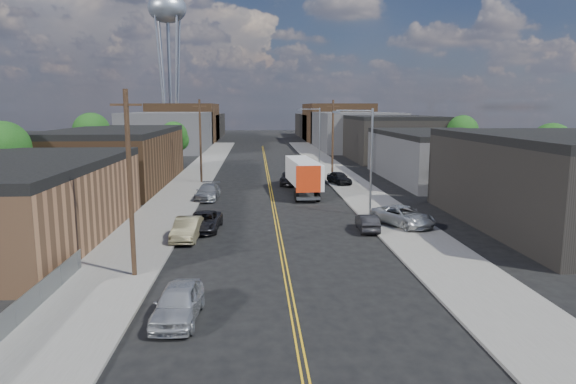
{
  "coord_description": "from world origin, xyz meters",
  "views": [
    {
      "loc": [
        -1.6,
        -17.02,
        9.07
      ],
      "look_at": [
        0.89,
        22.62,
        2.5
      ],
      "focal_mm": 32.0,
      "sensor_mm": 36.0,
      "label": 1
    }
  ],
  "objects": [
    {
      "name": "centerline",
      "position": [
        0.0,
        45.0,
        0.01
      ],
      "size": [
        0.32,
        120.0,
        0.01
      ],
      "primitive_type": "cube",
      "color": "gold",
      "rests_on": "ground"
    },
    {
      "name": "car_right_lot_c",
      "position": [
        8.2,
        42.41,
        0.87
      ],
      "size": [
        2.83,
        4.55,
        1.45
      ],
      "primitive_type": "imported",
      "rotation": [
        0.0,
        0.0,
        0.28
      ],
      "color": "black",
      "rests_on": "sidewalk_right"
    },
    {
      "name": "car_ahead_truck",
      "position": [
        2.64,
        42.85,
        0.81
      ],
      "size": [
        3.3,
        6.08,
        1.62
      ],
      "primitive_type": "imported",
      "rotation": [
        0.0,
        0.0,
        -0.11
      ],
      "color": "black",
      "rests_on": "ground"
    },
    {
      "name": "tree_left_mid",
      "position": [
        -23.94,
        55.0,
        5.48
      ],
      "size": [
        5.1,
        5.04,
        8.37
      ],
      "color": "black",
      "rests_on": "ground"
    },
    {
      "name": "ground",
      "position": [
        0.0,
        60.0,
        0.0
      ],
      "size": [
        260.0,
        260.0,
        0.0
      ],
      "primitive_type": "plane",
      "color": "black",
      "rests_on": "ground"
    },
    {
      "name": "sidewalk_right",
      "position": [
        9.5,
        45.0,
        0.07
      ],
      "size": [
        5.0,
        140.0,
        0.15
      ],
      "primitive_type": "cube",
      "color": "slate",
      "rests_on": "ground"
    },
    {
      "name": "tree_right_far",
      "position": [
        30.06,
        60.0,
        5.18
      ],
      "size": [
        4.85,
        4.76,
        7.91
      ],
      "color": "black",
      "rests_on": "ground"
    },
    {
      "name": "skyline_left_c",
      "position": [
        -20.0,
        140.0,
        3.5
      ],
      "size": [
        16.0,
        40.0,
        7.0
      ],
      "primitive_type": "cube",
      "color": "black",
      "rests_on": "ground"
    },
    {
      "name": "skyline_right_b",
      "position": [
        20.0,
        120.0,
        5.0
      ],
      "size": [
        16.0,
        26.0,
        10.0
      ],
      "primitive_type": "cube",
      "color": "#482F1C",
      "rests_on": "ground"
    },
    {
      "name": "warehouse_tan",
      "position": [
        -18.0,
        18.0,
        2.8
      ],
      "size": [
        12.0,
        22.0,
        5.6
      ],
      "color": "brown",
      "rests_on": "ground"
    },
    {
      "name": "car_right_lot_a",
      "position": [
        9.55,
        20.56,
        0.9
      ],
      "size": [
        4.72,
        5.92,
        1.5
      ],
      "primitive_type": "imported",
      "rotation": [
        0.0,
        0.0,
        0.49
      ],
      "color": "#B8BCBE",
      "rests_on": "sidewalk_right"
    },
    {
      "name": "utility_pole_left_far",
      "position": [
        -8.2,
        45.0,
        5.14
      ],
      "size": [
        1.6,
        0.26,
        10.0
      ],
      "color": "black",
      "rests_on": "ground"
    },
    {
      "name": "sidewalk_left",
      "position": [
        -9.5,
        45.0,
        0.07
      ],
      "size": [
        5.0,
        140.0,
        0.15
      ],
      "primitive_type": "cube",
      "color": "slate",
      "rests_on": "ground"
    },
    {
      "name": "streetlight_far",
      "position": [
        7.6,
        60.0,
        5.33
      ],
      "size": [
        3.39,
        0.25,
        9.0
      ],
      "color": "gray",
      "rests_on": "ground"
    },
    {
      "name": "car_left_d",
      "position": [
        -6.4,
        33.68,
        0.76
      ],
      "size": [
        2.46,
        5.35,
        1.52
      ],
      "primitive_type": "imported",
      "rotation": [
        0.0,
        0.0,
        -0.07
      ],
      "color": "#989B9C",
      "rests_on": "ground"
    },
    {
      "name": "utility_pole_left_near",
      "position": [
        -8.2,
        10.0,
        5.14
      ],
      "size": [
        1.6,
        0.26,
        10.0
      ],
      "color": "black",
      "rests_on": "ground"
    },
    {
      "name": "tree_right_near",
      "position": [
        30.06,
        36.0,
        4.87
      ],
      "size": [
        4.6,
        4.48,
        7.44
      ],
      "color": "black",
      "rests_on": "ground"
    },
    {
      "name": "chainlink_fence",
      "position": [
        -11.5,
        3.5,
        0.66
      ],
      "size": [
        0.05,
        16.0,
        1.22
      ],
      "color": "slate",
      "rests_on": "ground"
    },
    {
      "name": "car_left_a",
      "position": [
        -5.0,
        4.17,
        0.78
      ],
      "size": [
        2.07,
        4.66,
        1.56
      ],
      "primitive_type": "imported",
      "rotation": [
        0.0,
        0.0,
        -0.05
      ],
      "color": "silver",
      "rests_on": "ground"
    },
    {
      "name": "skyline_right_a",
      "position": [
        20.0,
        95.0,
        4.0
      ],
      "size": [
        16.0,
        30.0,
        8.0
      ],
      "primitive_type": "cube",
      "color": "#3A3A3D",
      "rests_on": "ground"
    },
    {
      "name": "car_right_oncoming",
      "position": [
        6.6,
        19.62,
        0.63
      ],
      "size": [
        1.53,
        3.91,
        1.27
      ],
      "primitive_type": "imported",
      "rotation": [
        0.0,
        0.0,
        3.09
      ],
      "color": "black",
      "rests_on": "ground"
    },
    {
      "name": "industrial_right_a",
      "position": [
        21.99,
        20.0,
        3.55
      ],
      "size": [
        14.0,
        22.0,
        7.1
      ],
      "color": "black",
      "rests_on": "ground"
    },
    {
      "name": "tree_left_far",
      "position": [
        -13.94,
        62.0,
        4.57
      ],
      "size": [
        4.35,
        4.2,
        6.97
      ],
      "color": "black",
      "rests_on": "ground"
    },
    {
      "name": "streetlight_near",
      "position": [
        7.6,
        25.0,
        5.33
      ],
      "size": [
        3.39,
        0.25,
        9.0
      ],
      "color": "gray",
      "rests_on": "ground"
    },
    {
      "name": "water_tower",
      "position": [
        -22.0,
        110.0,
        30.65
      ],
      "size": [
        9.0,
        9.0,
        36.9
      ],
      "color": "gray",
      "rests_on": "ground"
    },
    {
      "name": "industrial_right_b",
      "position": [
        22.0,
        46.0,
        3.05
      ],
      "size": [
        14.0,
        24.0,
        6.1
      ],
      "color": "#3A3A3D",
      "rests_on": "ground"
    },
    {
      "name": "tree_left_near",
      "position": [
        -23.94,
        30.0,
        5.18
      ],
      "size": [
        4.85,
        4.76,
        7.91
      ],
      "color": "black",
      "rests_on": "ground"
    },
    {
      "name": "utility_pole_right",
      "position": [
        8.2,
        48.0,
        5.14
      ],
      "size": [
        1.6,
        0.26,
        10.0
      ],
      "color": "black",
      "rests_on": "ground"
    },
    {
      "name": "semi_truck",
      "position": [
        3.34,
        37.61,
        2.06
      ],
      "size": [
        3.12,
        14.0,
        3.62
      ],
      "rotation": [
        0.0,
        0.0,
        0.07
      ],
      "color": "silver",
      "rests_on": "ground"
    },
    {
      "name": "skyline_left_b",
      "position": [
        -20.0,
        120.0,
        5.0
      ],
      "size": [
        16.0,
        26.0,
        10.0
      ],
      "primitive_type": "cube",
      "color": "#482F1C",
      "rests_on": "ground"
    },
    {
      "name": "industrial_right_c",
      "position": [
        22.0,
        72.0,
        3.8
      ],
      "size": [
        14.0,
        22.0,
        7.6
      ],
      "color": "black",
      "rests_on": "ground"
    },
    {
      "name": "warehouse_brown",
      "position": [
        -18.0,
        44.0,
        3.3
      ],
      "size": [
        12.0,
        26.0,
        6.6
      ],
      "color": "#482F1C",
      "rests_on": "ground"
    },
    {
      "name": "car_left_b",
      "position": [
        -6.4,
        17.92,
        0.76
      ],
      "size": [
        1.87,
        4.72,
        1.53
      ],
      "primitive_type": "imported",
      "rotation": [
        0.0,
        0.0,
        -0.06
      ],
      "color": "#847B56",
      "rests_on": "ground"
    },
    {
      "name": "car_left_c",
      "position": [
        -5.51,
        20.51,
        0.69
      ],
      "size": [
        2.63,
        5.13,
        1.39
      ],
      "primitive_type": "imported",
      "rotation": [
        0.0,
        0.0,
        -0.07
      ],
      "color": "black",
      "rests_on": "ground"
    },
    {
      "name": "skyline_right_c",
      "position": [
        20.0,
        140.0,
        3.5
      ],
      "size": [
        16.0,
        40.0,
        7.0
      ],
      "primitive_type": "cube",
      "color": "black",
      "rests_on": "ground"
    },
    {
      "name": "skyline_left_a",
      "position": [
        -20.0,
        95.0,
        4.0
      ],
      "size": [
        16.0,
        30.0,
        8.0
      ],
      "primitive_type": "cube",
      "color": "#3A3A3D",
      "rests_on": "ground"
    }
  ]
}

